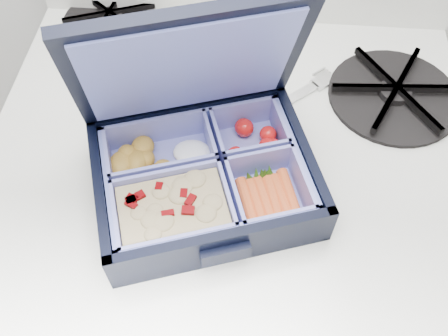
# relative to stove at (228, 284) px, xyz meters

# --- Properties ---
(stove) EXTENTS (0.64, 0.64, 0.96)m
(stove) POSITION_rel_stove_xyz_m (0.00, 0.00, 0.00)
(stove) COLOR silver
(stove) RESTS_ON floor
(bento_box) EXTENTS (0.30, 0.26, 0.06)m
(bento_box) POSITION_rel_stove_xyz_m (-0.02, -0.08, 0.51)
(bento_box) COLOR black
(bento_box) RESTS_ON stove
(burner_grate) EXTENTS (0.19, 0.19, 0.03)m
(burner_grate) POSITION_rel_stove_xyz_m (0.22, 0.10, 0.49)
(burner_grate) COLOR black
(burner_grate) RESTS_ON stove
(burner_grate_rear) EXTENTS (0.19, 0.19, 0.02)m
(burner_grate_rear) POSITION_rel_stove_xyz_m (-0.21, 0.23, 0.49)
(burner_grate_rear) COLOR black
(burner_grate_rear) RESTS_ON stove
(fork) EXTENTS (0.17, 0.15, 0.01)m
(fork) POSITION_rel_stove_xyz_m (0.05, 0.06, 0.48)
(fork) COLOR silver
(fork) RESTS_ON stove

